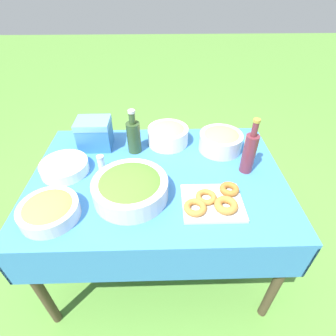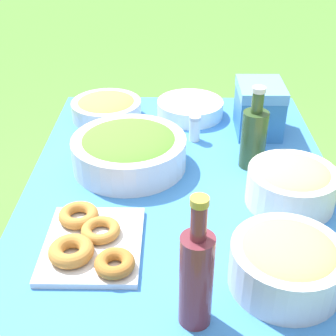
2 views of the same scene
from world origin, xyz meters
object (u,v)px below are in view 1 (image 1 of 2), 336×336
cooler_box (95,134)px  pasta_bowl (168,134)px  plate_stack (65,167)px  olive_oil_bottle (134,136)px  olive_bowl (49,210)px  salad_bowl (130,187)px  bread_bowl (221,140)px  donut_platter (214,201)px  wine_bottle (249,152)px

cooler_box → pasta_bowl: bearing=-176.5°
cooler_box → plate_stack: bearing=62.0°
olive_oil_bottle → olive_bowl: (0.34, 0.50, -0.06)m
salad_bowl → bread_bowl: bearing=-142.1°
plate_stack → bread_bowl: bread_bowl is taller
olive_bowl → pasta_bowl: bearing=-132.9°
salad_bowl → cooler_box: bearing=-60.9°
salad_bowl → donut_platter: salad_bowl is taller
cooler_box → wine_bottle: bearing=163.3°
pasta_bowl → plate_stack: bearing=25.2°
plate_stack → wine_bottle: (-0.98, 0.02, 0.09)m
olive_bowl → cooler_box: bearing=-100.6°
salad_bowl → plate_stack: bearing=-28.5°
donut_platter → olive_bowl: bearing=3.9°
donut_platter → bread_bowl: size_ratio=1.21×
pasta_bowl → olive_oil_bottle: (0.20, 0.08, 0.04)m
donut_platter → olive_bowl: 0.74m
donut_platter → olive_oil_bottle: (0.40, -0.45, 0.08)m
plate_stack → cooler_box: (-0.13, -0.24, 0.06)m
donut_platter → bread_bowl: (-0.11, -0.46, 0.04)m
pasta_bowl → plate_stack: size_ratio=0.98×
pasta_bowl → cooler_box: (0.44, 0.03, 0.03)m
bread_bowl → cooler_box: cooler_box is taller
salad_bowl → bread_bowl: (-0.50, -0.39, 0.00)m
donut_platter → cooler_box: (0.64, -0.51, 0.07)m
donut_platter → wine_bottle: (-0.22, -0.25, 0.10)m
wine_bottle → olive_oil_bottle: bearing=-18.2°
donut_platter → olive_bowl: (0.74, 0.05, 0.02)m
olive_oil_bottle → cooler_box: bearing=-12.7°
olive_bowl → donut_platter: bearing=-176.1°
wine_bottle → bread_bowl: 0.24m
salad_bowl → cooler_box: cooler_box is taller
salad_bowl → pasta_bowl: size_ratio=1.45×
bread_bowl → wine_bottle: bearing=116.9°
salad_bowl → olive_oil_bottle: size_ratio=1.35×
plate_stack → cooler_box: size_ratio=1.29×
olive_oil_bottle → bread_bowl: (-0.51, -0.00, -0.04)m
pasta_bowl → plate_stack: 0.62m
pasta_bowl → olive_bowl: size_ratio=0.94×
pasta_bowl → bread_bowl: bearing=166.2°
pasta_bowl → olive_bowl: pasta_bowl is taller
olive_oil_bottle → salad_bowl: bearing=91.4°
bread_bowl → olive_bowl: 0.99m
pasta_bowl → donut_platter: (-0.20, 0.53, -0.04)m
bread_bowl → cooler_box: bearing=-3.8°
plate_stack → wine_bottle: wine_bottle is taller
pasta_bowl → olive_oil_bottle: olive_oil_bottle is taller
salad_bowl → olive_bowl: bearing=18.3°
salad_bowl → pasta_bowl: bearing=-112.2°
wine_bottle → bread_bowl: bearing=-63.1°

